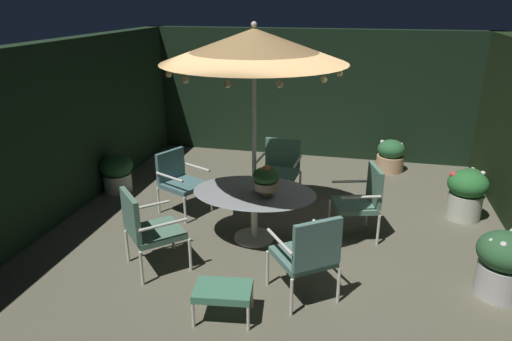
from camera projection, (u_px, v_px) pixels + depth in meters
ground_plane at (277, 235)px, 6.45m from camera, size 6.91×7.67×0.02m
hedge_backdrop_rear at (311, 94)px, 9.36m from camera, size 6.91×0.30×2.54m
hedge_backdrop_left at (54, 132)px, 6.69m from camera, size 0.30×7.67×2.54m
patio_dining_table at (254, 200)px, 6.13m from camera, size 1.64×1.19×0.70m
patio_umbrella at (254, 46)px, 5.43m from camera, size 2.26×2.26×2.85m
centerpiece_planter at (266, 179)px, 5.87m from camera, size 0.35×0.35×0.42m
patio_chair_north at (179, 178)px, 6.99m from camera, size 0.80×0.78×0.94m
patio_chair_northeast at (147, 226)px, 5.43m from camera, size 0.87×0.87×1.02m
patio_chair_east at (308, 252)px, 4.86m from camera, size 0.85×0.85×1.03m
patio_chair_southeast at (362, 198)px, 6.21m from camera, size 0.71×0.70×1.01m
patio_chair_south at (280, 166)px, 7.45m from camera, size 0.68×0.64×0.96m
ottoman_footrest at (223, 292)px, 4.67m from camera, size 0.63×0.46×0.36m
potted_plant_right_far at (117, 172)px, 7.77m from camera, size 0.55×0.55×0.65m
potted_plant_right_near at (471, 183)px, 7.49m from camera, size 0.41×0.41×0.52m
potted_plant_front_corner at (466, 193)px, 6.79m from camera, size 0.57×0.57×0.75m
potted_plant_back_center at (504, 262)px, 4.99m from camera, size 0.60×0.60×0.76m
potted_plant_left_far at (391, 155)px, 8.72m from camera, size 0.50×0.50×0.60m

